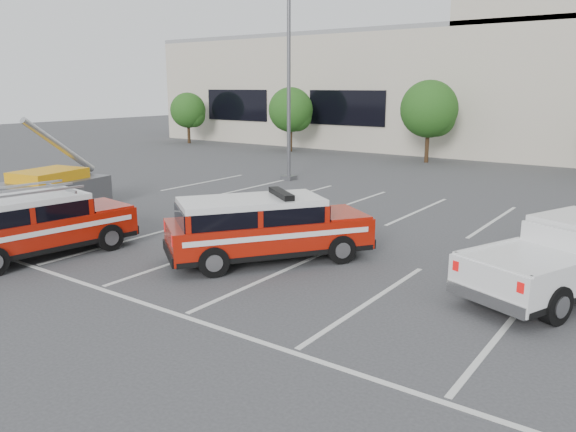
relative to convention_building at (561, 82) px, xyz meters
name	(u,v)px	position (x,y,z in m)	size (l,w,h in m)	color
ground	(269,277)	(-0.18, -31.86, -4.72)	(120.00, 120.00, 0.00)	#3A3A3D
stall_markings	(359,237)	(-0.18, -27.36, -4.71)	(23.00, 15.00, 0.01)	silver
convention_building	(561,82)	(0.00, 0.00, 0.00)	(60.00, 16.99, 13.20)	beige
tree_far_left	(189,112)	(-25.09, -9.82, -2.22)	(2.77, 2.77, 3.99)	#3F2B19
tree_left	(292,111)	(-15.09, -9.82, -1.95)	(3.07, 3.07, 4.42)	#3F2B19
tree_mid_left	(431,111)	(-5.09, -9.82, -1.68)	(3.37, 3.37, 4.85)	#3F2B19
light_pole_left	(289,71)	(-8.18, -19.86, 0.47)	(0.90, 0.60, 10.24)	#59595E
fire_chief_suv	(265,233)	(-1.09, -30.81, -3.97)	(4.57, 5.32, 1.83)	#971307
white_pickup	(569,264)	(5.79, -28.82, -4.05)	(3.77, 5.76, 1.67)	silver
ladder_suv	(36,229)	(-6.28, -34.12, -3.96)	(2.56, 5.02, 1.89)	#971307
utility_rig	(46,193)	(-11.16, -30.85, -4.03)	(3.54, 4.41, 3.46)	#59595E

